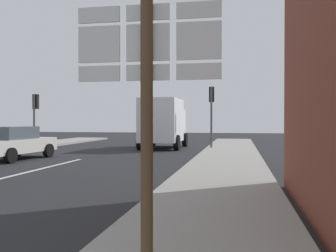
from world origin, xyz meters
TOP-DOWN VIEW (x-y plane):
  - ground_plane at (0.00, 10.00)m, footprint 80.00×80.00m
  - sidewalk_right at (6.50, 8.00)m, footprint 2.89×44.00m
  - sedan_far at (-2.87, 11.35)m, footprint 2.26×4.34m
  - delivery_truck at (2.32, 19.42)m, footprint 2.48×5.00m
  - route_sign_post at (5.95, 0.09)m, footprint 1.66×0.14m
  - traffic_light_far_left at (-5.36, 17.67)m, footprint 0.30×0.49m
  - traffic_light_far_right at (5.36, 18.85)m, footprint 0.30×0.49m

SIDE VIEW (x-z plane):
  - ground_plane at x=0.00m, z-range 0.00..0.00m
  - sidewalk_right at x=6.50m, z-range 0.00..0.14m
  - sedan_far at x=-2.87m, z-range 0.03..1.50m
  - delivery_truck at x=2.32m, z-range 0.13..3.18m
  - route_sign_post at x=5.95m, z-range 0.40..3.60m
  - traffic_light_far_left at x=-5.36m, z-range 0.81..4.16m
  - traffic_light_far_right at x=5.36m, z-range 0.90..4.64m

